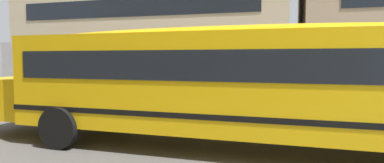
# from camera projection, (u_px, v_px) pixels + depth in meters

# --- Properties ---
(ground_plane) EXTENTS (400.00, 400.00, 0.00)m
(ground_plane) POSITION_uv_depth(u_px,v_px,m) (200.00, 130.00, 9.29)
(ground_plane) COLOR #54514F
(sidewalk_far) EXTENTS (120.00, 3.00, 0.01)m
(sidewalk_far) POSITION_uv_depth(u_px,v_px,m) (239.00, 98.00, 16.86)
(sidewalk_far) COLOR gray
(sidewalk_far) RESTS_ON ground_plane
(lane_centreline) EXTENTS (110.00, 0.16, 0.01)m
(lane_centreline) POSITION_uv_depth(u_px,v_px,m) (200.00, 130.00, 9.29)
(lane_centreline) COLOR silver
(lane_centreline) RESTS_ON ground_plane
(school_bus) EXTENTS (12.22, 3.08, 2.72)m
(school_bus) POSITION_uv_depth(u_px,v_px,m) (234.00, 77.00, 7.26)
(school_bus) COLOR yellow
(school_bus) RESTS_ON ground_plane
(box_truck) EXTENTS (6.10, 2.59, 2.82)m
(box_truck) POSITION_uv_depth(u_px,v_px,m) (66.00, 68.00, 16.29)
(box_truck) COLOR silver
(box_truck) RESTS_ON ground_plane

